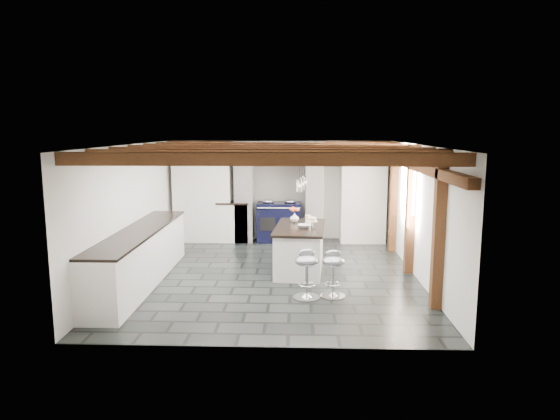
{
  "coord_description": "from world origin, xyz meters",
  "views": [
    {
      "loc": [
        0.42,
        -8.58,
        2.58
      ],
      "look_at": [
        0.1,
        0.4,
        1.1
      ],
      "focal_mm": 32.0,
      "sensor_mm": 36.0,
      "label": 1
    }
  ],
  "objects_px": {
    "range_cooker": "(279,221)",
    "bar_stool_far": "(307,268)",
    "bar_stool_near": "(333,269)",
    "kitchen_island": "(300,248)"
  },
  "relations": [
    {
      "from": "range_cooker",
      "to": "bar_stool_near",
      "type": "relative_size",
      "value": 1.38
    },
    {
      "from": "range_cooker",
      "to": "bar_stool_far",
      "type": "distance_m",
      "value": 3.96
    },
    {
      "from": "kitchen_island",
      "to": "bar_stool_near",
      "type": "relative_size",
      "value": 2.37
    },
    {
      "from": "range_cooker",
      "to": "bar_stool_far",
      "type": "relative_size",
      "value": 1.31
    },
    {
      "from": "range_cooker",
      "to": "kitchen_island",
      "type": "xyz_separation_m",
      "value": [
        0.46,
        -2.4,
        -0.04
      ]
    },
    {
      "from": "bar_stool_near",
      "to": "bar_stool_far",
      "type": "height_order",
      "value": "bar_stool_far"
    },
    {
      "from": "range_cooker",
      "to": "bar_stool_far",
      "type": "xyz_separation_m",
      "value": [
        0.56,
        -3.92,
        0.01
      ]
    },
    {
      "from": "bar_stool_near",
      "to": "bar_stool_far",
      "type": "distance_m",
      "value": 0.42
    },
    {
      "from": "bar_stool_near",
      "to": "bar_stool_far",
      "type": "xyz_separation_m",
      "value": [
        -0.41,
        -0.08,
        0.02
      ]
    },
    {
      "from": "range_cooker",
      "to": "bar_stool_far",
      "type": "height_order",
      "value": "range_cooker"
    }
  ]
}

